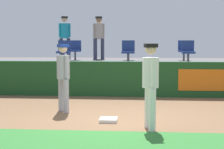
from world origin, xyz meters
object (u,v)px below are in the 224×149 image
at_px(first_base, 108,120).
at_px(seat_front_center, 128,50).
at_px(player_runner_visitor, 63,73).
at_px(seat_back_left, 75,49).
at_px(spectator_capped, 99,35).
at_px(player_fielder_home, 151,80).
at_px(spectator_casual, 65,35).
at_px(seat_front_left, 64,50).
at_px(seat_back_center, 129,49).
at_px(seat_back_right, 184,49).
at_px(seat_front_right, 188,50).
at_px(spectator_hooded, 99,35).

xyz_separation_m(first_base, seat_front_center, (0.26, 5.24, 1.46)).
distance_m(first_base, player_runner_visitor, 1.93).
relative_size(seat_back_left, spectator_capped, 0.46).
relative_size(player_fielder_home, seat_front_center, 2.15).
height_order(seat_back_left, spectator_casual, spectator_casual).
xyz_separation_m(first_base, seat_front_left, (-2.17, 5.24, 1.46)).
bearing_deg(seat_back_left, seat_front_left, -93.46).
xyz_separation_m(first_base, player_runner_visitor, (-1.28, 1.06, 0.99)).
distance_m(seat_back_center, seat_back_right, 2.30).
xyz_separation_m(player_runner_visitor, seat_front_right, (3.73, 4.19, 0.48)).
bearing_deg(seat_front_left, player_runner_visitor, -77.98).
bearing_deg(seat_back_center, seat_front_center, -88.48).
bearing_deg(player_fielder_home, seat_front_left, -166.03).
bearing_deg(player_runner_visitor, spectator_capped, 143.07).
relative_size(player_fielder_home, spectator_hooded, 0.96).
bearing_deg(player_runner_visitor, seat_front_left, 155.86).
height_order(seat_front_right, spectator_hooded, spectator_hooded).
relative_size(seat_back_left, spectator_casual, 0.44).
relative_size(seat_back_center, seat_front_center, 1.00).
xyz_separation_m(seat_back_center, seat_front_left, (-2.38, -1.80, 0.00)).
relative_size(first_base, seat_front_center, 0.48).
distance_m(player_runner_visitor, seat_back_left, 6.06).
relative_size(player_fielder_home, player_runner_visitor, 1.02).
bearing_deg(seat_back_left, player_fielder_home, -68.59).
bearing_deg(spectator_hooded, seat_back_center, 135.47).
bearing_deg(spectator_casual, spectator_capped, 177.08).
xyz_separation_m(player_fielder_home, seat_front_left, (-3.11, 5.86, 0.46)).
bearing_deg(spectator_hooded, seat_front_center, 100.03).
height_order(player_runner_visitor, seat_front_right, seat_front_right).
bearing_deg(player_runner_visitor, first_base, 14.23).
xyz_separation_m(player_runner_visitor, seat_front_left, (-0.89, 4.19, 0.48)).
height_order(player_runner_visitor, spectator_capped, spectator_capped).
xyz_separation_m(first_base, seat_back_right, (2.51, 7.04, 1.46)).
distance_m(first_base, seat_front_right, 5.97).
xyz_separation_m(seat_front_left, seat_front_center, (2.43, 0.00, 0.00)).
bearing_deg(spectator_hooded, first_base, 78.57).
height_order(player_fielder_home, spectator_capped, spectator_capped).
bearing_deg(seat_front_left, seat_front_center, 0.00).
relative_size(player_runner_visitor, seat_back_right, 2.11).
distance_m(spectator_hooded, spectator_capped, 0.54).
distance_m(player_fielder_home, seat_front_left, 6.65).
height_order(seat_front_center, spectator_hooded, spectator_hooded).
relative_size(seat_front_left, seat_front_right, 1.00).
bearing_deg(first_base, spectator_hooded, 98.38).
bearing_deg(seat_back_left, seat_back_center, 0.00).
bearing_deg(seat_back_left, spectator_capped, 52.77).
relative_size(seat_front_center, spectator_capped, 0.46).
xyz_separation_m(seat_front_right, spectator_capped, (-3.64, 2.96, 0.59)).
bearing_deg(player_runner_visitor, seat_back_center, 129.87).
relative_size(spectator_capped, spectator_casual, 0.97).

